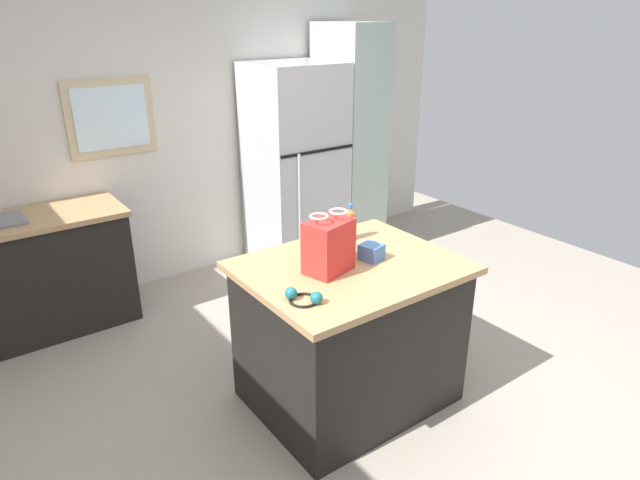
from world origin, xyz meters
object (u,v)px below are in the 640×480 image
at_px(bottle, 350,224).
at_px(ear_defenders, 304,297).
at_px(kitchen_island, 349,333).
at_px(small_box, 371,252).
at_px(refrigerator, 295,168).
at_px(shopping_bag, 329,246).
at_px(tall_cabinet, 349,142).

height_order(bottle, ear_defenders, bottle).
xyz_separation_m(kitchen_island, bottle, (0.23, 0.30, 0.56)).
bearing_deg(small_box, kitchen_island, 173.80).
xyz_separation_m(small_box, bottle, (0.09, 0.31, 0.06)).
bearing_deg(kitchen_island, refrigerator, 65.01).
height_order(kitchen_island, bottle, bottle).
height_order(shopping_bag, small_box, shopping_bag).
relative_size(refrigerator, bottle, 7.84).
distance_m(shopping_bag, ear_defenders, 0.39).
relative_size(kitchen_island, bottle, 5.12).
distance_m(kitchen_island, shopping_bag, 0.63).
bearing_deg(shopping_bag, refrigerator, 61.25).
distance_m(refrigerator, ear_defenders, 2.52).
bearing_deg(kitchen_island, shopping_bag, 177.43).
bearing_deg(shopping_bag, kitchen_island, -2.57).
bearing_deg(bottle, kitchen_island, -127.84).
xyz_separation_m(refrigerator, bottle, (-0.66, -1.62, 0.10)).
xyz_separation_m(tall_cabinet, bottle, (-1.29, -1.62, -0.06)).
distance_m(tall_cabinet, small_box, 2.38).
distance_m(kitchen_island, bottle, 0.68).
distance_m(kitchen_island, small_box, 0.52).
height_order(tall_cabinet, small_box, tall_cabinet).
relative_size(kitchen_island, small_box, 10.13).
distance_m(small_box, ear_defenders, 0.63).
height_order(small_box, bottle, bottle).
bearing_deg(small_box, refrigerator, 68.66).
height_order(refrigerator, tall_cabinet, tall_cabinet).
xyz_separation_m(kitchen_island, small_box, (0.14, -0.02, 0.50)).
relative_size(kitchen_island, ear_defenders, 5.83).
bearing_deg(ear_defenders, bottle, 35.63).
xyz_separation_m(kitchen_island, tall_cabinet, (1.52, 1.92, 0.62)).
distance_m(refrigerator, bottle, 1.75).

